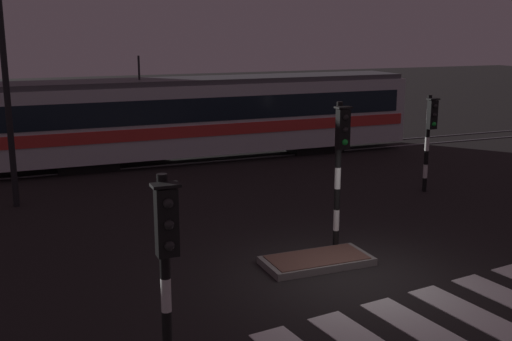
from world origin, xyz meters
TOP-DOWN VIEW (x-y plane):
  - ground_plane at (0.00, 0.00)m, footprint 120.00×120.00m
  - rail_near at (0.00, 12.31)m, footprint 80.00×0.12m
  - rail_far at (0.00, 13.74)m, footprint 80.00×0.12m
  - traffic_island at (-0.39, 0.96)m, footprint 2.43×1.16m
  - traffic_light_corner_far_right at (5.83, 5.26)m, footprint 0.36×0.42m
  - traffic_light_median_centre at (0.44, 1.50)m, footprint 0.36×0.42m
  - traffic_light_corner_near_left at (-4.79, -3.12)m, footprint 0.36×0.42m
  - street_lamp_trackside_left at (-6.45, 8.27)m, footprint 0.44×1.21m
  - tram at (0.89, 13.02)m, footprint 17.39×2.58m

SIDE VIEW (x-z plane):
  - ground_plane at x=0.00m, z-range 0.00..0.00m
  - rail_near at x=0.00m, z-range 0.00..0.03m
  - rail_far at x=0.00m, z-range 0.00..0.03m
  - traffic_island at x=-0.39m, z-range 0.00..0.18m
  - tram at x=0.89m, z-range -0.32..3.83m
  - traffic_light_corner_far_right at x=5.83m, z-range 0.50..3.61m
  - traffic_light_corner_near_left at x=-4.79m, z-range 0.53..3.87m
  - traffic_light_median_centre at x=0.44m, z-range 0.57..4.11m
  - street_lamp_trackside_left at x=-6.45m, z-range 0.97..8.20m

